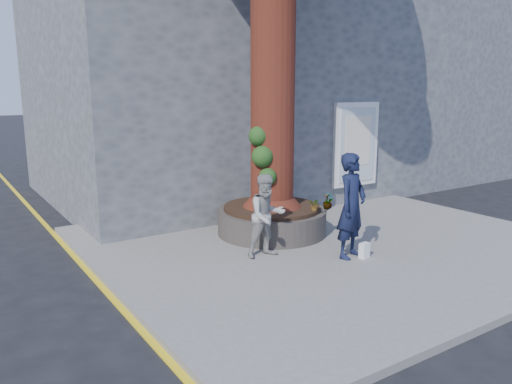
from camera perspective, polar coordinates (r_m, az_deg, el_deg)
ground at (r=8.78m, az=5.10°, el=-9.35°), size 120.00×120.00×0.00m
pavement at (r=10.40m, az=8.18°, el=-5.68°), size 9.00×8.00×0.12m
yellow_line at (r=8.30m, az=-16.60°, el=-11.08°), size 0.10×30.00×0.01m
stone_shop at (r=15.58m, az=-4.13°, el=11.75°), size 10.30×8.30×6.30m
neighbour_shop at (r=20.71m, az=15.92°, el=10.90°), size 6.00×8.00×6.00m
planter at (r=10.63m, az=1.83°, el=-3.19°), size 2.30×2.30×0.60m
man at (r=9.15m, az=10.89°, el=-1.56°), size 0.81×0.65×1.92m
woman at (r=9.07m, az=1.24°, el=-2.74°), size 0.79×0.64×1.53m
shopping_bag at (r=9.36m, az=12.28°, el=-6.54°), size 0.22×0.15×0.28m
plant_a at (r=10.39m, az=8.39°, el=-0.95°), size 0.20×0.15×0.34m
plant_b at (r=11.68m, az=2.85°, el=0.58°), size 0.23×0.23×0.34m
plant_c at (r=10.35m, az=8.12°, el=-1.05°), size 0.25×0.25×0.32m
plant_d at (r=10.15m, az=6.75°, el=-1.44°), size 0.28×0.29×0.26m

